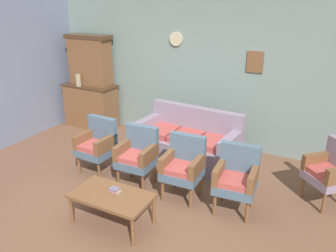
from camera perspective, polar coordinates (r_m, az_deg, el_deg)
name	(u,v)px	position (r m, az deg, el deg)	size (l,w,h in m)	color
ground_plane	(130,209)	(4.73, -6.43, -13.81)	(7.68, 7.68, 0.00)	brown
wall_back_with_decor	(206,73)	(6.36, 6.45, 8.85)	(6.40, 0.09, 2.70)	gray
side_cabinet	(91,105)	(7.52, -12.87, 3.43)	(1.16, 0.55, 0.93)	brown
cabinet_upper_hutch	(90,60)	(7.35, -13.10, 10.92)	(0.99, 0.38, 1.03)	brown
vase_on_cabinet	(78,80)	(7.32, -14.96, 7.54)	(0.11, 0.11, 0.25)	tan
floral_couch	(189,143)	(5.83, 3.52, -2.85)	(1.79, 0.92, 0.90)	gray
armchair_near_couch_end	(97,143)	(5.49, -11.89, -2.90)	(0.54, 0.51, 0.90)	slate
armchair_near_cabinet	(138,154)	(5.06, -5.17, -4.70)	(0.54, 0.51, 0.90)	slate
armchair_by_doorway	(183,165)	(4.73, 2.64, -6.58)	(0.54, 0.51, 0.90)	slate
armchair_row_middle	(236,177)	(4.53, 11.53, -8.40)	(0.56, 0.53, 0.90)	slate
wingback_chair_by_fireplace	(331,170)	(5.09, 25.93, -6.75)	(0.71, 0.71, 0.90)	gray
coffee_table	(112,197)	(4.30, -9.55, -11.86)	(1.00, 0.56, 0.42)	brown
book_stack_on_table	(115,190)	(4.30, -9.02, -10.70)	(0.13, 0.10, 0.06)	gray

